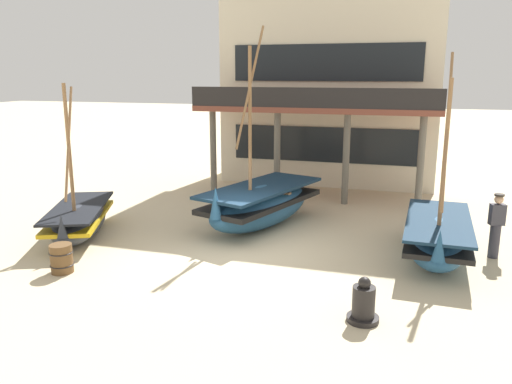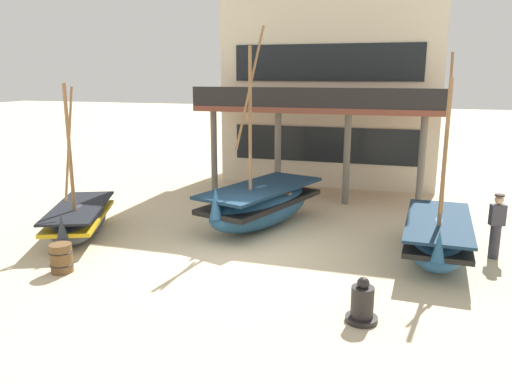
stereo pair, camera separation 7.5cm
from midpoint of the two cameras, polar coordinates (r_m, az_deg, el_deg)
ground_plane at (r=13.67m, az=-1.10°, el=-6.64°), size 120.00×120.00×0.00m
fishing_boat_near_left at (r=13.81m, az=19.88°, el=-4.73°), size 1.71×4.23×5.16m
fishing_boat_centre_large at (r=15.63m, az=0.67°, el=-1.38°), size 3.09×4.87×5.98m
fishing_boat_far_right at (r=15.61m, az=-19.10°, el=-2.89°), size 2.70×3.97×4.39m
fisherman_by_hull at (r=14.32m, az=25.54°, el=-3.55°), size 0.41×0.31×1.68m
capstan_winch at (r=10.10m, az=12.06°, el=-12.25°), size 0.62×0.62×0.90m
wooden_barrel at (r=13.02m, az=-20.88°, el=-6.96°), size 0.56×0.56×0.70m
harbor_building_main at (r=23.76m, az=9.22°, el=13.99°), size 9.27×9.13×10.07m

